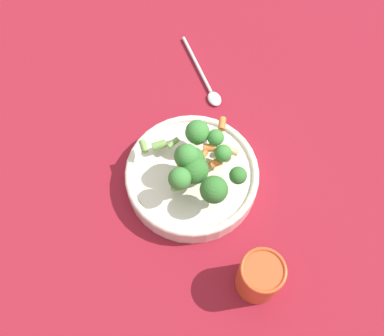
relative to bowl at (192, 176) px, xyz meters
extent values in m
plane|color=maroon|center=(0.00, 0.00, -0.02)|extent=(3.00, 3.00, 0.00)
cylinder|color=silver|center=(0.00, 0.00, -0.01)|extent=(0.24, 0.24, 0.04)
torus|color=silver|center=(0.00, 0.00, 0.01)|extent=(0.24, 0.24, 0.01)
cylinder|color=#8CB766|center=(0.00, -0.02, 0.03)|extent=(0.02, 0.02, 0.02)
sphere|color=#33722D|center=(0.00, -0.02, 0.06)|extent=(0.05, 0.05, 0.05)
cylinder|color=#8CB766|center=(0.07, -0.04, 0.04)|extent=(0.01, 0.01, 0.01)
sphere|color=#33722D|center=(0.07, -0.04, 0.06)|extent=(0.03, 0.03, 0.03)
cylinder|color=#8CB766|center=(-0.03, -0.04, 0.05)|extent=(0.01, 0.01, 0.02)
sphere|color=#3D8438|center=(-0.03, -0.04, 0.08)|extent=(0.04, 0.04, 0.04)
cylinder|color=#8CB766|center=(-0.01, 0.01, 0.04)|extent=(0.01, 0.01, 0.02)
sphere|color=#3D8438|center=(-0.01, 0.01, 0.07)|extent=(0.04, 0.04, 0.04)
cylinder|color=#8CB766|center=(0.00, 0.00, 0.04)|extent=(0.02, 0.02, 0.02)
sphere|color=#33722D|center=(0.00, 0.00, 0.06)|extent=(0.04, 0.04, 0.04)
cylinder|color=#8CB766|center=(0.02, -0.06, 0.04)|extent=(0.02, 0.02, 0.02)
sphere|color=#33722D|center=(0.02, -0.06, 0.07)|extent=(0.05, 0.05, 0.05)
cylinder|color=#8CB766|center=(-0.01, 0.00, 0.05)|extent=(0.01, 0.01, 0.02)
sphere|color=#3D8438|center=(-0.01, 0.00, 0.08)|extent=(0.04, 0.04, 0.04)
cylinder|color=#8CB766|center=(0.05, 0.03, 0.04)|extent=(0.01, 0.01, 0.01)
sphere|color=#3D8438|center=(0.05, 0.03, 0.06)|extent=(0.03, 0.03, 0.03)
cylinder|color=#8CB766|center=(0.06, 0.01, 0.03)|extent=(0.01, 0.01, 0.01)
sphere|color=#3D8438|center=(0.06, 0.01, 0.05)|extent=(0.03, 0.03, 0.03)
cylinder|color=#8CB766|center=(0.02, 0.05, 0.04)|extent=(0.02, 0.02, 0.02)
sphere|color=#3D8438|center=(0.02, 0.05, 0.06)|extent=(0.04, 0.04, 0.04)
cylinder|color=orange|center=(0.02, 0.01, 0.05)|extent=(0.02, 0.02, 0.01)
cylinder|color=beige|center=(0.07, 0.02, 0.03)|extent=(0.03, 0.03, 0.01)
cylinder|color=#729E4C|center=(-0.08, 0.05, 0.05)|extent=(0.01, 0.02, 0.01)
cylinder|color=#729E4C|center=(-0.02, 0.05, 0.04)|extent=(0.02, 0.02, 0.01)
cylinder|color=orange|center=(-0.02, 0.00, 0.04)|extent=(0.02, 0.03, 0.01)
cylinder|color=orange|center=(0.04, 0.02, 0.05)|extent=(0.02, 0.02, 0.01)
cylinder|color=#729E4C|center=(-0.05, 0.06, 0.03)|extent=(0.03, 0.02, 0.01)
cylinder|color=orange|center=(0.04, 0.00, 0.03)|extent=(0.02, 0.02, 0.01)
cylinder|color=#729E4C|center=(0.01, 0.01, 0.03)|extent=(0.03, 0.03, 0.01)
cylinder|color=orange|center=(0.07, 0.06, 0.05)|extent=(0.02, 0.03, 0.01)
cylinder|color=#729E4C|center=(-0.04, -0.03, 0.04)|extent=(0.02, 0.02, 0.01)
cylinder|color=#CC4C23|center=(0.07, -0.20, 0.02)|extent=(0.07, 0.07, 0.09)
torus|color=#CC4C23|center=(0.07, -0.20, 0.06)|extent=(0.07, 0.07, 0.01)
cylinder|color=silver|center=(0.06, 0.26, -0.02)|extent=(0.03, 0.15, 0.01)
ellipsoid|color=silver|center=(0.08, 0.17, -0.02)|extent=(0.03, 0.04, 0.01)
camera|label=1|loc=(-0.07, -0.34, 0.73)|focal=42.00mm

